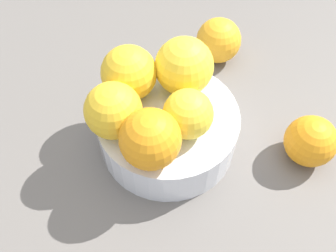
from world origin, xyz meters
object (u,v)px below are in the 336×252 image
(orange_in_bowl_2, at_px, (188,114))
(orange_loose_1, at_px, (219,40))
(orange_in_bowl_0, at_px, (184,66))
(orange_in_bowl_4, at_px, (129,73))
(orange_in_bowl_1, at_px, (113,111))
(orange_in_bowl_3, at_px, (150,139))
(orange_loose_0, at_px, (311,141))
(fruit_bowl, at_px, (168,129))

(orange_in_bowl_2, relative_size, orange_loose_1, 0.85)
(orange_in_bowl_0, distance_m, orange_in_bowl_4, 0.07)
(orange_in_bowl_4, bearing_deg, orange_in_bowl_2, -36.51)
(orange_in_bowl_1, xyz_separation_m, orange_loose_1, (0.13, 0.19, -0.06))
(orange_in_bowl_3, relative_size, orange_loose_0, 1.04)
(orange_in_bowl_0, bearing_deg, orange_in_bowl_3, -106.86)
(orange_loose_0, bearing_deg, orange_in_bowl_2, -176.93)
(orange_in_bowl_2, bearing_deg, orange_loose_1, 76.60)
(fruit_bowl, relative_size, orange_loose_1, 2.58)
(orange_in_bowl_0, bearing_deg, orange_in_bowl_4, -168.65)
(orange_in_bowl_3, bearing_deg, orange_in_bowl_4, 109.93)
(orange_in_bowl_3, height_order, orange_in_bowl_4, same)
(fruit_bowl, distance_m, orange_in_bowl_2, 0.07)
(orange_in_bowl_1, relative_size, orange_in_bowl_2, 1.14)
(orange_in_bowl_1, relative_size, orange_in_bowl_3, 0.98)
(orange_loose_1, bearing_deg, orange_loose_0, -57.93)
(orange_in_bowl_1, xyz_separation_m, orange_in_bowl_3, (0.05, -0.04, 0.00))
(orange_in_bowl_4, height_order, orange_loose_1, orange_in_bowl_4)
(orange_in_bowl_0, bearing_deg, orange_in_bowl_2, -84.20)
(orange_in_bowl_2, bearing_deg, fruit_bowl, 140.56)
(orange_loose_0, bearing_deg, orange_in_bowl_1, -177.27)
(fruit_bowl, distance_m, orange_in_bowl_1, 0.09)
(fruit_bowl, xyz_separation_m, orange_in_bowl_0, (0.02, 0.05, 0.07))
(orange_in_bowl_1, bearing_deg, orange_in_bowl_4, 79.18)
(fruit_bowl, bearing_deg, orange_in_bowl_0, 70.51)
(orange_in_bowl_1, distance_m, orange_loose_0, 0.25)
(fruit_bowl, relative_size, orange_in_bowl_4, 2.58)
(orange_in_bowl_1, height_order, orange_loose_1, orange_in_bowl_1)
(orange_in_bowl_2, xyz_separation_m, orange_in_bowl_4, (-0.08, 0.06, 0.01))
(orange_in_bowl_4, xyz_separation_m, orange_loose_0, (0.23, -0.05, -0.06))
(orange_in_bowl_3, height_order, orange_loose_1, orange_in_bowl_3)
(fruit_bowl, distance_m, orange_in_bowl_0, 0.09)
(orange_in_bowl_3, bearing_deg, orange_in_bowl_2, 45.12)
(orange_in_bowl_0, bearing_deg, fruit_bowl, -109.49)
(fruit_bowl, distance_m, orange_in_bowl_4, 0.09)
(fruit_bowl, relative_size, orange_in_bowl_3, 2.62)
(fruit_bowl, bearing_deg, orange_in_bowl_4, 144.99)
(fruit_bowl, height_order, orange_loose_1, orange_loose_1)
(fruit_bowl, xyz_separation_m, orange_in_bowl_4, (-0.05, 0.04, 0.07))
(orange_in_bowl_4, height_order, orange_loose_0, orange_in_bowl_4)
(orange_in_bowl_1, bearing_deg, orange_loose_1, 55.79)
(orange_in_bowl_2, height_order, orange_loose_1, orange_in_bowl_2)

